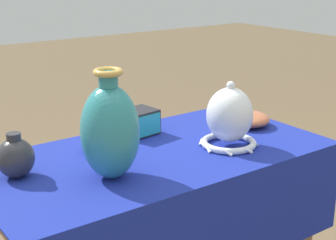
# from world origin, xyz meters

# --- Properties ---
(display_table) EXTENTS (1.13, 0.58, 0.73)m
(display_table) POSITION_xyz_m (0.00, -0.02, 0.64)
(display_table) COLOR olive
(display_table) RESTS_ON ground_plane
(vase_tall_bulbous) EXTENTS (0.17, 0.17, 0.31)m
(vase_tall_bulbous) POSITION_xyz_m (-0.21, -0.09, 0.87)
(vase_tall_bulbous) COLOR teal
(vase_tall_bulbous) RESTS_ON display_table
(vase_dome_bell) EXTENTS (0.20, 0.20, 0.22)m
(vase_dome_bell) POSITION_xyz_m (0.23, -0.09, 0.83)
(vase_dome_bell) COLOR white
(vase_dome_bell) RESTS_ON display_table
(mosaic_tile_box) EXTENTS (0.14, 0.12, 0.09)m
(mosaic_tile_box) POSITION_xyz_m (0.05, 0.18, 0.78)
(mosaic_tile_box) COLOR #232328
(mosaic_tile_box) RESTS_ON display_table
(bowl_shallow_ivory) EXTENTS (0.13, 0.13, 0.07)m
(bowl_shallow_ivory) POSITION_xyz_m (-0.13, 0.11, 0.77)
(bowl_shallow_ivory) COLOR white
(bowl_shallow_ivory) RESTS_ON display_table
(jar_round_charcoal) EXTENTS (0.11, 0.11, 0.13)m
(jar_round_charcoal) POSITION_xyz_m (-0.43, 0.07, 0.79)
(jar_round_charcoal) COLOR #2D2D33
(jar_round_charcoal) RESTS_ON display_table
(bowl_shallow_terracotta) EXTENTS (0.16, 0.16, 0.05)m
(bowl_shallow_terracotta) POSITION_xyz_m (0.43, 0.02, 0.76)
(bowl_shallow_terracotta) COLOR #BC6642
(bowl_shallow_terracotta) RESTS_ON display_table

